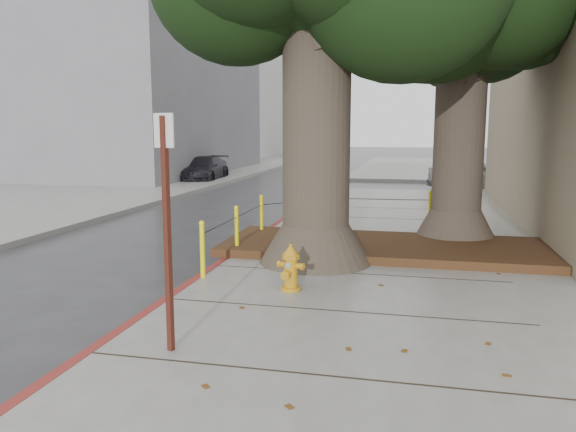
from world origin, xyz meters
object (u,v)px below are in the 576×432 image
car_dark (204,169)px  fire_hydrant (291,268)px  car_silver (475,175)px  signpost (167,220)px

car_dark → fire_hydrant: bearing=-68.9°
car_silver → car_dark: size_ratio=0.92×
fire_hydrant → car_dark: 19.52m
signpost → car_dark: (-7.48, 20.22, -1.00)m
car_silver → signpost: bearing=173.1°
fire_hydrant → car_silver: (4.18, 16.33, 0.15)m
car_silver → car_dark: (-12.44, 1.36, -0.05)m
fire_hydrant → signpost: bearing=-93.9°
car_silver → car_dark: car_silver is taller
fire_hydrant → car_silver: car_silver is taller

